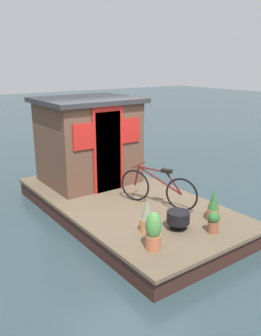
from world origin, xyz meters
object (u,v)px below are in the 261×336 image
object	(u,v)px
houseboat_cabin	(88,140)
potted_plant_lavender	(147,216)
bicycle	(158,188)
potted_plant_sage	(153,231)
potted_plant_mint	(213,222)
potted_plant_rosemary	(213,206)
charcoal_grill	(178,218)

from	to	relation	value
houseboat_cabin	potted_plant_lavender	size ratio (longest dim) A/B	3.92
bicycle	potted_plant_sage	xyz separation A→B (m)	(-1.23, 1.12, -0.07)
houseboat_cabin	potted_plant_mint	bearing A→B (deg)	-174.80
potted_plant_lavender	potted_plant_sage	distance (m)	0.58
potted_plant_rosemary	charcoal_grill	xyz separation A→B (m)	(0.09, 0.75, -0.06)
bicycle	potted_plant_mint	xyz separation A→B (m)	(-1.40, -0.00, -0.17)
potted_plant_sage	charcoal_grill	size ratio (longest dim) A/B	1.53
bicycle	potted_plant_lavender	xyz separation A→B (m)	(-0.72, 0.83, -0.10)
potted_plant_mint	bicycle	bearing A→B (deg)	0.06
potted_plant_rosemary	houseboat_cabin	bearing A→B (deg)	12.40
potted_plant_mint	charcoal_grill	distance (m)	0.57
bicycle	potted_plant_rosemary	distance (m)	1.13
potted_plant_lavender	potted_plant_rosemary	bearing A→B (deg)	-105.69
potted_plant_rosemary	potted_plant_sage	distance (m)	1.50
potted_plant_rosemary	potted_plant_mint	bearing A→B (deg)	131.80
bicycle	potted_plant_sage	world-z (taller)	bicycle
bicycle	potted_plant_sage	bearing A→B (deg)	137.71
houseboat_cabin	potted_plant_sage	bearing A→B (deg)	166.30
potted_plant_mint	potted_plant_rosemary	bearing A→B (deg)	-48.20
potted_plant_sage	houseboat_cabin	bearing A→B (deg)	-13.70
potted_plant_rosemary	potted_plant_sage	bearing A→B (deg)	96.36
potted_plant_lavender	potted_plant_sage	size ratio (longest dim) A/B	0.92
potted_plant_rosemary	charcoal_grill	bearing A→B (deg)	83.15
potted_plant_mint	potted_plant_rosemary	world-z (taller)	potted_plant_rosemary
potted_plant_lavender	potted_plant_sage	xyz separation A→B (m)	(-0.51, 0.28, 0.03)
houseboat_cabin	charcoal_grill	size ratio (longest dim) A/B	5.55
potted_plant_mint	potted_plant_rosemary	xyz separation A→B (m)	(0.33, -0.37, 0.07)
bicycle	potted_plant_sage	distance (m)	1.66
bicycle	potted_plant_lavender	distance (m)	1.11
houseboat_cabin	potted_plant_rosemary	size ratio (longest dim) A/B	3.88
houseboat_cabin	potted_plant_lavender	bearing A→B (deg)	169.47
bicycle	charcoal_grill	size ratio (longest dim) A/B	3.96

